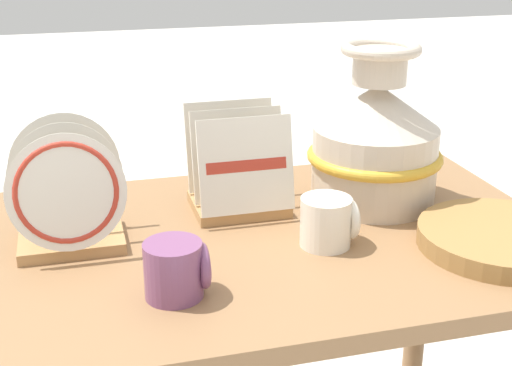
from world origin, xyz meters
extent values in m
cube|color=olive|center=(0.00, 0.00, 0.64)|extent=(1.19, 0.74, 0.03)
cylinder|color=olive|center=(0.54, 0.32, 0.31)|extent=(0.06, 0.06, 0.62)
cylinder|color=beige|center=(0.29, 0.11, 0.74)|extent=(0.26, 0.26, 0.16)
cone|color=beige|center=(0.29, 0.11, 0.86)|extent=(0.26, 0.26, 0.09)
cylinder|color=beige|center=(0.29, 0.11, 0.95)|extent=(0.11, 0.11, 0.07)
torus|color=beige|center=(0.29, 0.11, 0.98)|extent=(0.16, 0.16, 0.02)
torus|color=gold|center=(0.29, 0.11, 0.76)|extent=(0.29, 0.29, 0.02)
cube|color=tan|center=(-0.34, 0.06, 0.66)|extent=(0.19, 0.16, 0.02)
cylinder|color=tan|center=(-0.41, 0.12, 0.72)|extent=(0.01, 0.01, 0.08)
cylinder|color=tan|center=(-0.28, 0.12, 0.72)|extent=(0.01, 0.01, 0.08)
cylinder|color=silver|center=(-0.34, -0.01, 0.78)|extent=(0.21, 0.05, 0.21)
torus|color=#B23323|center=(-0.34, -0.01, 0.78)|extent=(0.18, 0.05, 0.18)
cylinder|color=silver|center=(-0.34, 0.06, 0.78)|extent=(0.21, 0.05, 0.21)
cylinder|color=silver|center=(-0.34, 0.13, 0.78)|extent=(0.21, 0.05, 0.21)
cube|color=tan|center=(0.00, 0.14, 0.66)|extent=(0.19, 0.16, 0.02)
cylinder|color=tan|center=(-0.07, 0.21, 0.72)|extent=(0.01, 0.01, 0.08)
cylinder|color=tan|center=(0.06, 0.21, 0.72)|extent=(0.01, 0.01, 0.08)
cube|color=silver|center=(0.00, 0.07, 0.77)|extent=(0.19, 0.05, 0.19)
cube|color=silver|center=(0.00, 0.14, 0.77)|extent=(0.19, 0.05, 0.19)
cube|color=silver|center=(0.00, 0.21, 0.77)|extent=(0.19, 0.05, 0.19)
cube|color=#B23323|center=(0.00, 0.07, 0.77)|extent=(0.16, 0.01, 0.02)
cylinder|color=olive|center=(0.43, -0.17, 0.66)|extent=(0.31, 0.31, 0.01)
cylinder|color=olive|center=(0.43, -0.17, 0.67)|extent=(0.31, 0.31, 0.01)
cylinder|color=olive|center=(0.43, -0.17, 0.68)|extent=(0.31, 0.31, 0.01)
cylinder|color=olive|center=(0.43, -0.17, 0.68)|extent=(0.31, 0.31, 0.01)
cylinder|color=silver|center=(0.12, -0.07, 0.70)|extent=(0.10, 0.10, 0.09)
torus|color=silver|center=(0.16, -0.07, 0.70)|extent=(0.02, 0.08, 0.08)
cylinder|color=#7A4770|center=(-0.19, -0.19, 0.70)|extent=(0.10, 0.10, 0.09)
torus|color=#7A4770|center=(-0.14, -0.19, 0.70)|extent=(0.02, 0.08, 0.08)
camera|label=1|loc=(-0.32, -1.20, 1.24)|focal=50.00mm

